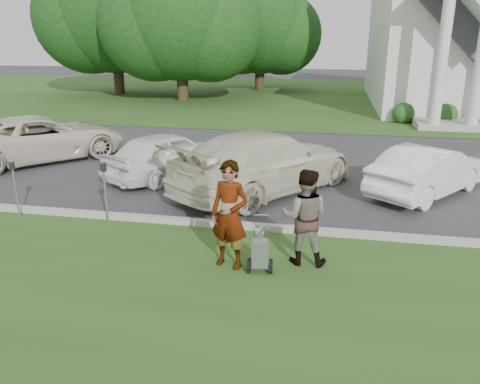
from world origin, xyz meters
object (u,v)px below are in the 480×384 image
(car_a, at_px, (42,138))
(car_d, at_px, (428,171))
(tree_far, at_px, (114,14))
(person_right, at_px, (304,218))
(parking_meter_near, at_px, (105,187))
(tree_left, at_px, (180,21))
(car_b, at_px, (168,154))
(church, at_px, (458,5))
(car_c, at_px, (265,162))
(tree_back, at_px, (260,29))
(parking_meter_far, at_px, (15,183))
(striping_cart, at_px, (260,254))
(person_left, at_px, (229,216))

(car_a, relative_size, car_d, 1.37)
(tree_far, relative_size, person_right, 6.50)
(parking_meter_near, bearing_deg, car_a, 133.33)
(tree_left, height_order, parking_meter_near, tree_left)
(tree_far, distance_m, car_a, 21.25)
(person_right, distance_m, car_b, 6.64)
(church, distance_m, car_c, 22.20)
(tree_left, xyz_separation_m, car_a, (0.36, -16.67, -4.34))
(church, relative_size, tree_back, 2.51)
(tree_left, bearing_deg, car_b, -73.45)
(car_a, xyz_separation_m, car_d, (12.27, -1.42, -0.11))
(tree_far, distance_m, car_b, 24.21)
(tree_left, xyz_separation_m, car_d, (12.63, -18.09, -4.45))
(person_right, relative_size, car_b, 0.44)
(tree_back, relative_size, car_c, 1.68)
(car_d, bearing_deg, car_a, 31.21)
(parking_meter_near, distance_m, parking_meter_far, 2.24)
(striping_cart, bearing_deg, person_left, 159.12)
(church, height_order, person_right, church)
(church, relative_size, tree_far, 2.07)
(car_b, bearing_deg, church, -92.89)
(person_right, xyz_separation_m, car_d, (2.96, 4.72, -0.23))
(tree_far, distance_m, striping_cart, 30.76)
(car_c, bearing_deg, person_right, 142.54)
(striping_cart, height_order, car_d, car_d)
(church, relative_size, striping_cart, 25.98)
(car_a, bearing_deg, tree_left, -49.47)
(striping_cart, xyz_separation_m, person_left, (-0.58, 0.14, 0.63))
(church, xyz_separation_m, parking_meter_far, (-13.89, -23.02, -5.06))
(parking_meter_near, bearing_deg, person_right, -11.12)
(parking_meter_near, xyz_separation_m, car_c, (2.99, 3.30, -0.12))
(car_a, bearing_deg, car_c, -154.71)
(person_right, distance_m, car_a, 11.14)
(church, height_order, car_d, church)
(person_left, relative_size, car_a, 0.36)
(tree_back, height_order, person_left, tree_back)
(striping_cart, height_order, parking_meter_near, parking_meter_near)
(person_left, height_order, car_b, person_left)
(tree_back, relative_size, parking_meter_near, 6.36)
(tree_left, relative_size, car_a, 1.93)
(tree_left, relative_size, tree_far, 0.91)
(tree_back, height_order, parking_meter_near, tree_back)
(person_right, distance_m, parking_meter_near, 4.40)
(car_a, xyz_separation_m, car_c, (7.98, -1.99, 0.06))
(person_right, bearing_deg, car_b, -48.28)
(tree_far, height_order, parking_meter_near, tree_far)
(striping_cart, bearing_deg, tree_back, 91.57)
(church, xyz_separation_m, tree_back, (-13.01, 6.87, -1.21))
(person_right, distance_m, car_d, 5.58)
(tree_left, relative_size, person_right, 5.93)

